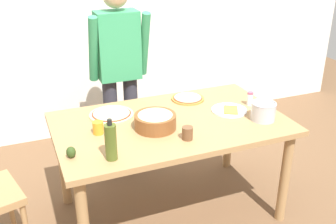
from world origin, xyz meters
name	(u,v)px	position (x,y,z in m)	size (l,w,h in m)	color
ground	(170,209)	(0.00, 0.00, 0.00)	(8.00, 8.00, 0.00)	brown
wall_back	(109,5)	(0.00, 1.60, 1.30)	(5.60, 0.10, 2.60)	silver
dining_table	(171,133)	(0.00, 0.00, 0.67)	(1.60, 0.96, 0.76)	#A37A4C
person_cook	(119,68)	(-0.15, 0.76, 0.94)	(0.49, 0.25, 1.62)	#2D2D38
pizza_raw_on_board	(111,114)	(-0.36, 0.25, 0.77)	(0.32, 0.32, 0.02)	beige
pizza_cooked_on_tray	(188,98)	(0.27, 0.32, 0.77)	(0.26, 0.26, 0.02)	#C67A33
plate_with_slice	(230,110)	(0.46, -0.01, 0.77)	(0.26, 0.26, 0.02)	white
popcorn_bowl	(155,120)	(-0.14, -0.06, 0.82)	(0.28, 0.28, 0.11)	brown
olive_oil_bottle	(111,142)	(-0.51, -0.34, 0.87)	(0.07, 0.07, 0.26)	#47561E
steel_pot	(263,111)	(0.61, -0.21, 0.83)	(0.17, 0.17, 0.13)	#B7B7BC
cup_orange	(98,128)	(-0.51, 0.01, 0.80)	(0.07, 0.07, 0.09)	orange
cup_small_brown	(188,133)	(0.00, -0.28, 0.80)	(0.07, 0.07, 0.09)	brown
salt_shaker	(250,99)	(0.66, 0.04, 0.81)	(0.04, 0.04, 0.11)	white
avocado	(71,152)	(-0.72, -0.23, 0.80)	(0.06, 0.06, 0.07)	#2D4219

